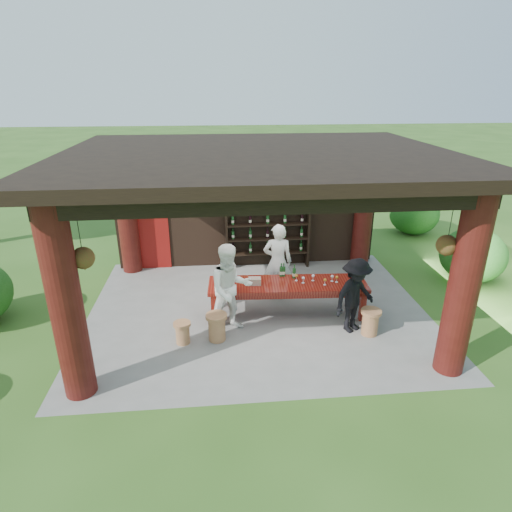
{
  "coord_description": "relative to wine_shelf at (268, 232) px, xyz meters",
  "views": [
    {
      "loc": [
        -0.84,
        -8.33,
        4.71
      ],
      "look_at": [
        0.0,
        0.4,
        1.15
      ],
      "focal_mm": 30.0,
      "sensor_mm": 36.0,
      "label": 1
    }
  ],
  "objects": [
    {
      "name": "guest_man",
      "position": [
        1.34,
        -3.43,
        -0.22
      ],
      "size": [
        1.17,
        1.01,
        1.57
      ],
      "primitive_type": "imported",
      "rotation": [
        0.0,
        0.0,
        0.53
      ],
      "color": "black",
      "rests_on": "ground"
    },
    {
      "name": "table_bottles",
      "position": [
        0.13,
        -2.34,
        -0.1
      ],
      "size": [
        0.35,
        0.2,
        0.31
      ],
      "color": "#194C1E",
      "rests_on": "tasting_table"
    },
    {
      "name": "pavilion",
      "position": [
        -0.52,
        -2.02,
        1.13
      ],
      "size": [
        7.5,
        6.0,
        3.6
      ],
      "color": "slate",
      "rests_on": "ground"
    },
    {
      "name": "stool_near_left",
      "position": [
        -1.42,
        -3.53,
        -0.71
      ],
      "size": [
        0.42,
        0.42,
        0.56
      ],
      "rotation": [
        0.0,
        0.0,
        0.2
      ],
      "color": "#985F3C",
      "rests_on": "ground"
    },
    {
      "name": "guest_woman",
      "position": [
        -1.12,
        -3.17,
        -0.07
      ],
      "size": [
        1.05,
        0.91,
        1.85
      ],
      "primitive_type": "imported",
      "rotation": [
        0.0,
        0.0,
        0.25
      ],
      "color": "white",
      "rests_on": "ground"
    },
    {
      "name": "stool_far_left",
      "position": [
        -2.08,
        -3.58,
        -0.76
      ],
      "size": [
        0.34,
        0.34,
        0.45
      ],
      "rotation": [
        0.0,
        0.0,
        0.05
      ],
      "color": "#985F3C",
      "rests_on": "ground"
    },
    {
      "name": "host",
      "position": [
        0.01,
        -1.86,
        -0.09
      ],
      "size": [
        0.7,
        0.5,
        1.81
      ],
      "primitive_type": "imported",
      "rotation": [
        0.0,
        0.0,
        3.04
      ],
      "color": "white",
      "rests_on": "ground"
    },
    {
      "name": "napkin_basket",
      "position": [
        -0.59,
        -2.65,
        -0.18
      ],
      "size": [
        0.27,
        0.19,
        0.14
      ],
      "primitive_type": "cube",
      "rotation": [
        0.0,
        0.0,
        -0.05
      ],
      "color": "#BF6672",
      "rests_on": "tasting_table"
    },
    {
      "name": "ground",
      "position": [
        -0.51,
        -2.45,
        -1.0
      ],
      "size": [
        90.0,
        90.0,
        0.0
      ],
      "primitive_type": "plane",
      "color": "#2D5119",
      "rests_on": "ground"
    },
    {
      "name": "trees",
      "position": [
        2.97,
        -0.96,
        2.37
      ],
      "size": [
        22.21,
        9.91,
        4.8
      ],
      "color": "#3F2819",
      "rests_on": "ground"
    },
    {
      "name": "wine_shelf",
      "position": [
        0.0,
        0.0,
        0.0
      ],
      "size": [
        2.26,
        0.34,
        1.99
      ],
      "color": "black",
      "rests_on": "ground"
    },
    {
      "name": "tasting_table",
      "position": [
        0.12,
        -2.65,
        -0.37
      ],
      "size": [
        3.41,
        1.04,
        0.75
      ],
      "rotation": [
        0.0,
        0.0,
        -0.05
      ],
      "color": "#5B110D",
      "rests_on": "ground"
    },
    {
      "name": "shrubs",
      "position": [
        0.75,
        -1.68,
        -0.45
      ],
      "size": [
        14.23,
        9.17,
        1.36
      ],
      "color": "#194C14",
      "rests_on": "ground"
    },
    {
      "name": "table_glasses",
      "position": [
        0.76,
        -2.68,
        -0.18
      ],
      "size": [
        0.91,
        0.33,
        0.15
      ],
      "color": "silver",
      "rests_on": "tasting_table"
    },
    {
      "name": "stool_near_right",
      "position": [
        1.64,
        -3.61,
        -0.72
      ],
      "size": [
        0.41,
        0.41,
        0.54
      ],
      "rotation": [
        0.0,
        0.0,
        -0.36
      ],
      "color": "#985F3C",
      "rests_on": "ground"
    }
  ]
}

